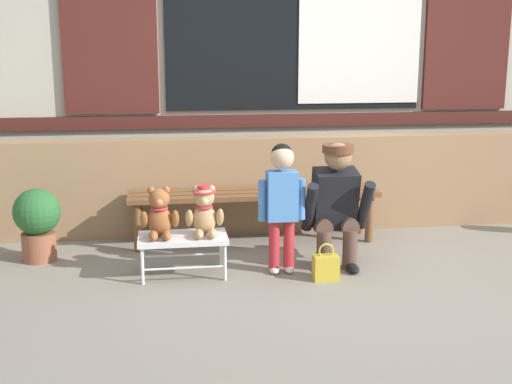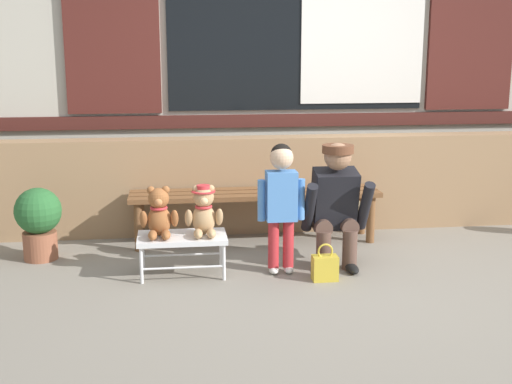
{
  "view_description": "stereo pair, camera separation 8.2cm",
  "coord_description": "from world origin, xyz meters",
  "px_view_note": "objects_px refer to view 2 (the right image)",
  "views": [
    {
      "loc": [
        -1.26,
        -4.36,
        1.64
      ],
      "look_at": [
        -0.55,
        0.54,
        0.55
      ],
      "focal_mm": 46.74,
      "sensor_mm": 36.0,
      "label": 1
    },
    {
      "loc": [
        -1.17,
        -4.37,
        1.64
      ],
      "look_at": [
        -0.55,
        0.54,
        0.55
      ],
      "focal_mm": 46.74,
      "sensor_mm": 36.0,
      "label": 2
    }
  ],
  "objects_px": {
    "adult_crouching": "(336,204)",
    "potted_plant": "(39,219)",
    "small_display_bench": "(182,240)",
    "child_standing": "(281,194)",
    "teddy_bear_with_hat": "(204,211)",
    "handbag_on_ground": "(325,267)",
    "teddy_bear_plain": "(159,214)",
    "wooden_bench_long": "(255,199)"
  },
  "relations": [
    {
      "from": "adult_crouching",
      "to": "potted_plant",
      "type": "bearing_deg",
      "value": 168.62
    },
    {
      "from": "small_display_bench",
      "to": "potted_plant",
      "type": "distance_m",
      "value": 1.21
    },
    {
      "from": "small_display_bench",
      "to": "child_standing",
      "type": "distance_m",
      "value": 0.79
    },
    {
      "from": "teddy_bear_with_hat",
      "to": "potted_plant",
      "type": "bearing_deg",
      "value": 157.98
    },
    {
      "from": "adult_crouching",
      "to": "handbag_on_ground",
      "type": "distance_m",
      "value": 0.51
    },
    {
      "from": "adult_crouching",
      "to": "potted_plant",
      "type": "xyz_separation_m",
      "value": [
        -2.25,
        0.45,
        -0.16
      ]
    },
    {
      "from": "teddy_bear_plain",
      "to": "child_standing",
      "type": "height_order",
      "value": "child_standing"
    },
    {
      "from": "teddy_bear_with_hat",
      "to": "adult_crouching",
      "type": "xyz_separation_m",
      "value": [
        0.99,
        0.06,
        0.01
      ]
    },
    {
      "from": "potted_plant",
      "to": "child_standing",
      "type": "bearing_deg",
      "value": -16.71
    },
    {
      "from": "adult_crouching",
      "to": "potted_plant",
      "type": "height_order",
      "value": "adult_crouching"
    },
    {
      "from": "adult_crouching",
      "to": "teddy_bear_plain",
      "type": "bearing_deg",
      "value": -177.52
    },
    {
      "from": "potted_plant",
      "to": "wooden_bench_long",
      "type": "bearing_deg",
      "value": 8.59
    },
    {
      "from": "teddy_bear_plain",
      "to": "adult_crouching",
      "type": "relative_size",
      "value": 0.38
    },
    {
      "from": "adult_crouching",
      "to": "handbag_on_ground",
      "type": "bearing_deg",
      "value": -116.2
    },
    {
      "from": "handbag_on_ground",
      "to": "small_display_bench",
      "type": "bearing_deg",
      "value": 166.46
    },
    {
      "from": "teddy_bear_with_hat",
      "to": "child_standing",
      "type": "height_order",
      "value": "child_standing"
    },
    {
      "from": "handbag_on_ground",
      "to": "child_standing",
      "type": "bearing_deg",
      "value": 143.98
    },
    {
      "from": "wooden_bench_long",
      "to": "potted_plant",
      "type": "xyz_separation_m",
      "value": [
        -1.73,
        -0.26,
        -0.05
      ]
    },
    {
      "from": "wooden_bench_long",
      "to": "adult_crouching",
      "type": "height_order",
      "value": "adult_crouching"
    },
    {
      "from": "wooden_bench_long",
      "to": "potted_plant",
      "type": "bearing_deg",
      "value": -171.41
    },
    {
      "from": "wooden_bench_long",
      "to": "child_standing",
      "type": "distance_m",
      "value": 0.84
    },
    {
      "from": "child_standing",
      "to": "handbag_on_ground",
      "type": "bearing_deg",
      "value": -36.02
    },
    {
      "from": "wooden_bench_long",
      "to": "small_display_bench",
      "type": "relative_size",
      "value": 3.28
    },
    {
      "from": "wooden_bench_long",
      "to": "small_display_bench",
      "type": "distance_m",
      "value": 1.0
    },
    {
      "from": "small_display_bench",
      "to": "wooden_bench_long",
      "type": "bearing_deg",
      "value": 50.81
    },
    {
      "from": "teddy_bear_with_hat",
      "to": "potted_plant",
      "type": "xyz_separation_m",
      "value": [
        -1.26,
        0.51,
        -0.15
      ]
    },
    {
      "from": "small_display_bench",
      "to": "teddy_bear_with_hat",
      "type": "relative_size",
      "value": 1.76
    },
    {
      "from": "child_standing",
      "to": "adult_crouching",
      "type": "distance_m",
      "value": 0.46
    },
    {
      "from": "teddy_bear_with_hat",
      "to": "teddy_bear_plain",
      "type": "bearing_deg",
      "value": -179.87
    },
    {
      "from": "handbag_on_ground",
      "to": "teddy_bear_plain",
      "type": "bearing_deg",
      "value": 168.2
    },
    {
      "from": "small_display_bench",
      "to": "potted_plant",
      "type": "bearing_deg",
      "value": 155.05
    },
    {
      "from": "teddy_bear_with_hat",
      "to": "wooden_bench_long",
      "type": "bearing_deg",
      "value": 58.63
    },
    {
      "from": "child_standing",
      "to": "wooden_bench_long",
      "type": "bearing_deg",
      "value": 96.33
    },
    {
      "from": "teddy_bear_plain",
      "to": "handbag_on_ground",
      "type": "distance_m",
      "value": 1.24
    },
    {
      "from": "wooden_bench_long",
      "to": "handbag_on_ground",
      "type": "height_order",
      "value": "wooden_bench_long"
    },
    {
      "from": "small_display_bench",
      "to": "teddy_bear_plain",
      "type": "xyz_separation_m",
      "value": [
        -0.16,
        0.0,
        0.2
      ]
    },
    {
      "from": "wooden_bench_long",
      "to": "small_display_bench",
      "type": "bearing_deg",
      "value": -129.19
    },
    {
      "from": "teddy_bear_plain",
      "to": "teddy_bear_with_hat",
      "type": "height_order",
      "value": "same"
    },
    {
      "from": "potted_plant",
      "to": "adult_crouching",
      "type": "bearing_deg",
      "value": -11.38
    },
    {
      "from": "child_standing",
      "to": "adult_crouching",
      "type": "bearing_deg",
      "value": 12.11
    },
    {
      "from": "small_display_bench",
      "to": "potted_plant",
      "type": "xyz_separation_m",
      "value": [
        -1.1,
        0.51,
        0.06
      ]
    },
    {
      "from": "child_standing",
      "to": "adult_crouching",
      "type": "height_order",
      "value": "child_standing"
    }
  ]
}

